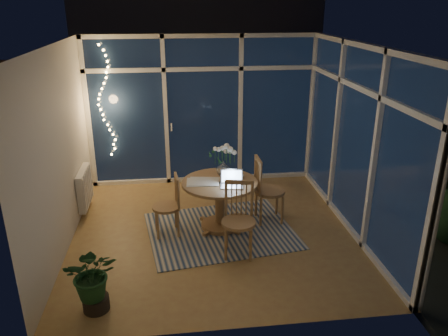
{
  "coord_description": "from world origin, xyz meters",
  "views": [
    {
      "loc": [
        -0.54,
        -5.5,
        3.11
      ],
      "look_at": [
        0.16,
        0.25,
        0.88
      ],
      "focal_mm": 35.0,
      "sensor_mm": 36.0,
      "label": 1
    }
  ],
  "objects": [
    {
      "name": "floor",
      "position": [
        0.0,
        0.0,
        0.0
      ],
      "size": [
        4.0,
        4.0,
        0.0
      ],
      "primitive_type": "plane",
      "color": "olive",
      "rests_on": "ground"
    },
    {
      "name": "garden_fence",
      "position": [
        0.0,
        5.5,
        0.9
      ],
      "size": [
        11.0,
        0.08,
        1.8
      ],
      "primitive_type": "cube",
      "color": "#3B2515",
      "rests_on": "ground"
    },
    {
      "name": "potted_plant",
      "position": [
        -1.44,
        -1.53,
        0.38
      ],
      "size": [
        0.57,
        0.5,
        0.76
      ],
      "primitive_type": "imported",
      "rotation": [
        0.0,
        0.0,
        0.07
      ],
      "color": "#17411E",
      "rests_on": "floor"
    },
    {
      "name": "bowl",
      "position": [
        0.36,
        0.24,
        0.75
      ],
      "size": [
        0.17,
        0.17,
        0.04
      ],
      "primitive_type": "imported",
      "rotation": [
        0.0,
        0.0,
        0.15
      ],
      "color": "silver",
      "rests_on": "dining_table"
    },
    {
      "name": "chair_front",
      "position": [
        0.24,
        -0.63,
        0.5
      ],
      "size": [
        0.53,
        0.53,
        0.99
      ],
      "primitive_type": "cube",
      "rotation": [
        0.0,
        0.0,
        -0.16
      ],
      "color": "olive",
      "rests_on": "floor"
    },
    {
      "name": "newspapers",
      "position": [
        -0.14,
        0.09,
        0.74
      ],
      "size": [
        0.45,
        0.36,
        0.01
      ],
      "primitive_type": "cube",
      "rotation": [
        0.0,
        0.0,
        0.08
      ],
      "color": "silver",
      "rests_on": "dining_table"
    },
    {
      "name": "chair_right",
      "position": [
        0.83,
        0.25,
        0.51
      ],
      "size": [
        0.48,
        0.48,
        1.02
      ],
      "primitive_type": "cube",
      "rotation": [
        0.0,
        0.0,
        1.59
      ],
      "color": "olive",
      "rests_on": "floor"
    },
    {
      "name": "window_wall_right",
      "position": [
        1.96,
        0.0,
        1.3
      ],
      "size": [
        0.1,
        4.0,
        2.6
      ],
      "primitive_type": "cube",
      "color": "white",
      "rests_on": "floor"
    },
    {
      "name": "neighbour_roof",
      "position": [
        0.3,
        8.5,
        2.2
      ],
      "size": [
        7.0,
        3.0,
        2.2
      ],
      "primitive_type": "cube",
      "color": "#33353E",
      "rests_on": "ground"
    },
    {
      "name": "wall_back",
      "position": [
        0.0,
        2.0,
        1.3
      ],
      "size": [
        4.0,
        0.04,
        2.6
      ],
      "primitive_type": "cube",
      "color": "beige",
      "rests_on": "floor"
    },
    {
      "name": "wall_front",
      "position": [
        0.0,
        -2.0,
        1.3
      ],
      "size": [
        4.0,
        0.04,
        2.6
      ],
      "primitive_type": "cube",
      "color": "beige",
      "rests_on": "floor"
    },
    {
      "name": "wall_left",
      "position": [
        -2.0,
        0.0,
        1.3
      ],
      "size": [
        0.04,
        4.0,
        2.6
      ],
      "primitive_type": "cube",
      "color": "beige",
      "rests_on": "floor"
    },
    {
      "name": "laptop",
      "position": [
        0.22,
        -0.08,
        0.84
      ],
      "size": [
        0.34,
        0.31,
        0.23
      ],
      "primitive_type": null,
      "rotation": [
        0.0,
        0.0,
        -0.13
      ],
      "color": "#B9B9BE",
      "rests_on": "dining_table"
    },
    {
      "name": "flower_vase",
      "position": [
        0.16,
        0.35,
        0.83
      ],
      "size": [
        0.23,
        0.23,
        0.21
      ],
      "primitive_type": "imported",
      "rotation": [
        0.0,
        0.0,
        0.15
      ],
      "color": "white",
      "rests_on": "dining_table"
    },
    {
      "name": "phone",
      "position": [
        0.09,
        0.06,
        0.73
      ],
      "size": [
        0.12,
        0.07,
        0.01
      ],
      "primitive_type": "cube",
      "rotation": [
        0.0,
        0.0,
        0.21
      ],
      "color": "black",
      "rests_on": "dining_table"
    },
    {
      "name": "window_wall_back",
      "position": [
        0.0,
        1.96,
        1.3
      ],
      "size": [
        4.0,
        0.1,
        2.6
      ],
      "primitive_type": "cube",
      "color": "white",
      "rests_on": "floor"
    },
    {
      "name": "radiator",
      "position": [
        -1.94,
        0.9,
        0.4
      ],
      "size": [
        0.1,
        0.7,
        0.58
      ],
      "primitive_type": "cube",
      "color": "silver",
      "rests_on": "wall_left"
    },
    {
      "name": "dining_table",
      "position": [
        0.08,
        0.12,
        0.36
      ],
      "size": [
        1.22,
        1.22,
        0.73
      ],
      "primitive_type": "cylinder",
      "rotation": [
        0.0,
        0.0,
        0.15
      ],
      "color": "olive",
      "rests_on": "floor"
    },
    {
      "name": "rug",
      "position": [
        0.08,
        0.02,
        0.01
      ],
      "size": [
        2.25,
        1.9,
        0.01
      ],
      "primitive_type": "cube",
      "rotation": [
        0.0,
        0.0,
        0.15
      ],
      "color": "beige",
      "rests_on": "floor"
    },
    {
      "name": "garden_shrubs",
      "position": [
        -0.8,
        3.4,
        0.45
      ],
      "size": [
        0.9,
        0.9,
        0.9
      ],
      "primitive_type": "sphere",
      "color": "black",
      "rests_on": "ground"
    },
    {
      "name": "fairy_lights",
      "position": [
        -1.65,
        1.88,
        1.52
      ],
      "size": [
        0.24,
        0.1,
        1.85
      ],
      "primitive_type": null,
      "color": "#FFC466",
      "rests_on": "window_wall_back"
    },
    {
      "name": "garden_patio",
      "position": [
        0.5,
        5.0,
        -0.06
      ],
      "size": [
        12.0,
        6.0,
        0.1
      ],
      "primitive_type": "cube",
      "color": "black",
      "rests_on": "ground"
    },
    {
      "name": "ceiling",
      "position": [
        0.0,
        0.0,
        2.6
      ],
      "size": [
        4.0,
        4.0,
        0.0
      ],
      "primitive_type": "plane",
      "color": "silver",
      "rests_on": "wall_back"
    },
    {
      "name": "chair_left",
      "position": [
        -0.68,
        0.02,
        0.45
      ],
      "size": [
        0.45,
        0.45,
        0.89
      ],
      "primitive_type": "cube",
      "rotation": [
        0.0,
        0.0,
        -1.47
      ],
      "color": "olive",
      "rests_on": "floor"
    },
    {
      "name": "wall_right",
      "position": [
        2.0,
        0.0,
        1.3
      ],
      "size": [
        0.04,
        4.0,
        2.6
      ],
      "primitive_type": "cube",
      "color": "beige",
      "rests_on": "floor"
    }
  ]
}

